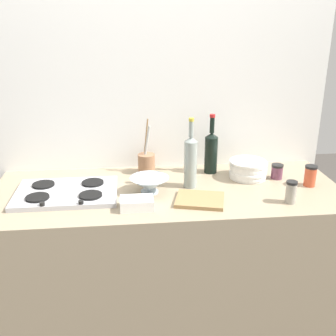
{
  "coord_description": "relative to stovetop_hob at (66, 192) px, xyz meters",
  "views": [
    {
      "loc": [
        -0.2,
        -1.9,
        1.74
      ],
      "look_at": [
        0.0,
        0.0,
        1.02
      ],
      "focal_mm": 43.42,
      "sensor_mm": 36.0,
      "label": 1
    }
  ],
  "objects": [
    {
      "name": "plate_stack",
      "position": [
        0.97,
        0.13,
        0.04
      ],
      "size": [
        0.21,
        0.21,
        0.1
      ],
      "color": "white",
      "rests_on": "counter_block"
    },
    {
      "name": "condiment_jar_rear",
      "position": [
        1.26,
        -0.01,
        0.04
      ],
      "size": [
        0.06,
        0.06,
        0.11
      ],
      "color": "#C64C2D",
      "rests_on": "counter_block"
    },
    {
      "name": "mixing_bowl",
      "position": [
        0.41,
        -0.01,
        0.03
      ],
      "size": [
        0.2,
        0.2,
        0.08
      ],
      "color": "silver",
      "rests_on": "counter_block"
    },
    {
      "name": "backsplash_panel",
      "position": [
        0.51,
        0.39,
        0.33
      ],
      "size": [
        1.9,
        0.06,
        2.49
      ],
      "primitive_type": "cube",
      "color": "white",
      "rests_on": "ground"
    },
    {
      "name": "cutting_board",
      "position": [
        0.65,
        -0.14,
        -0.0
      ],
      "size": [
        0.27,
        0.24,
        0.02
      ],
      "primitive_type": "cube",
      "rotation": [
        0.0,
        0.0,
        -0.26
      ],
      "color": "#9E7A4C",
      "rests_on": "counter_block"
    },
    {
      "name": "counter_block",
      "position": [
        0.51,
        0.01,
        -0.46
      ],
      "size": [
        1.8,
        0.7,
        0.9
      ],
      "primitive_type": "cube",
      "color": "tan",
      "rests_on": "ground"
    },
    {
      "name": "wine_bottle_mid_left",
      "position": [
        0.63,
        0.04,
        0.13
      ],
      "size": [
        0.07,
        0.07,
        0.37
      ],
      "color": "gray",
      "rests_on": "counter_block"
    },
    {
      "name": "condiment_jar_front",
      "position": [
        1.08,
        -0.2,
        0.04
      ],
      "size": [
        0.05,
        0.05,
        0.11
      ],
      "color": "#9E998C",
      "rests_on": "counter_block"
    },
    {
      "name": "wine_bottle_leftmost",
      "position": [
        0.78,
        0.24,
        0.11
      ],
      "size": [
        0.07,
        0.07,
        0.34
      ],
      "color": "black",
      "rests_on": "counter_block"
    },
    {
      "name": "condiment_jar_spare",
      "position": [
        1.12,
        0.11,
        0.03
      ],
      "size": [
        0.06,
        0.06,
        0.08
      ],
      "color": "#66384C",
      "rests_on": "counter_block"
    },
    {
      "name": "utensil_crock",
      "position": [
        0.41,
        0.27,
        0.05
      ],
      "size": [
        0.1,
        0.1,
        0.31
      ],
      "color": "#996B4C",
      "rests_on": "counter_block"
    },
    {
      "name": "butter_dish",
      "position": [
        0.34,
        -0.19,
        0.01
      ],
      "size": [
        0.15,
        0.1,
        0.05
      ],
      "primitive_type": "cube",
      "rotation": [
        0.0,
        0.0,
        -0.0
      ],
      "color": "white",
      "rests_on": "counter_block"
    },
    {
      "name": "stovetop_hob",
      "position": [
        0.0,
        0.0,
        0.0
      ],
      "size": [
        0.5,
        0.35,
        0.04
      ],
      "color": "#B2B2B7",
      "rests_on": "counter_block"
    },
    {
      "name": "ground_plane",
      "position": [
        0.51,
        0.01,
        -0.91
      ],
      "size": [
        6.0,
        6.0,
        0.0
      ],
      "primitive_type": "plane",
      "color": "#47423D",
      "rests_on": "ground"
    }
  ]
}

